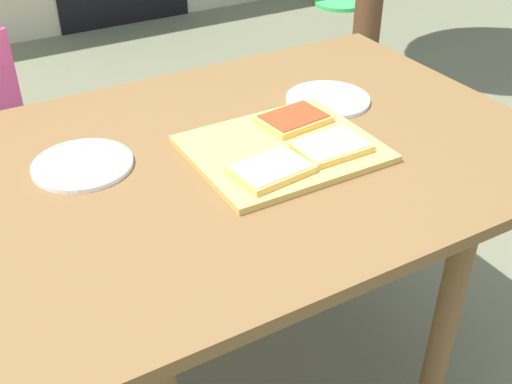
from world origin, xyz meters
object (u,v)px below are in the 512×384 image
(cutting_board, at_px, (282,149))
(pizza_slice_far_right, at_px, (294,119))
(plate_white_left, at_px, (83,165))
(garden_hose_coil, at_px, (340,3))
(pizza_slice_near_left, at_px, (270,170))
(plate_white_right, at_px, (328,99))
(dining_table, at_px, (241,191))
(pizza_slice_near_right, at_px, (331,147))

(cutting_board, height_order, pizza_slice_far_right, pizza_slice_far_right)
(pizza_slice_far_right, height_order, plate_white_left, pizza_slice_far_right)
(garden_hose_coil, bearing_deg, cutting_board, -129.09)
(pizza_slice_near_left, bearing_deg, cutting_board, 45.47)
(plate_white_left, xyz_separation_m, garden_hose_coil, (2.61, 2.59, -0.76))
(plate_white_right, xyz_separation_m, plate_white_left, (-0.61, -0.00, 0.00))
(dining_table, xyz_separation_m, pizza_slice_near_left, (-0.00, -0.13, 0.12))
(cutting_board, relative_size, pizza_slice_near_left, 2.38)
(dining_table, relative_size, cutting_board, 3.47)
(pizza_slice_far_right, distance_m, pizza_slice_near_left, 0.22)
(cutting_board, height_order, garden_hose_coil, cutting_board)
(cutting_board, distance_m, garden_hose_coil, 3.61)
(pizza_slice_near_left, height_order, plate_white_right, pizza_slice_near_left)
(dining_table, relative_size, pizza_slice_near_right, 8.85)
(pizza_slice_far_right, bearing_deg, plate_white_left, 170.90)
(plate_white_left, bearing_deg, cutting_board, -21.51)
(cutting_board, height_order, pizza_slice_near_right, pizza_slice_near_right)
(cutting_board, xyz_separation_m, pizza_slice_near_left, (-0.08, -0.08, 0.02))
(pizza_slice_near_left, height_order, garden_hose_coil, pizza_slice_near_left)
(pizza_slice_near_right, bearing_deg, garden_hose_coil, 52.56)
(dining_table, distance_m, pizza_slice_near_right, 0.23)
(dining_table, xyz_separation_m, pizza_slice_near_right, (0.15, -0.11, 0.12))
(pizza_slice_near_right, height_order, pizza_slice_near_left, same)
(pizza_slice_near_right, bearing_deg, pizza_slice_near_left, -174.69)
(dining_table, distance_m, plate_white_right, 0.34)
(pizza_slice_near_right, bearing_deg, plate_white_left, 154.75)
(dining_table, height_order, pizza_slice_near_left, pizza_slice_near_left)
(plate_white_right, height_order, plate_white_left, same)
(plate_white_right, distance_m, plate_white_left, 0.61)
(pizza_slice_near_left, distance_m, plate_white_right, 0.39)
(pizza_slice_near_right, height_order, garden_hose_coil, pizza_slice_near_right)
(plate_white_right, bearing_deg, pizza_slice_far_right, -152.99)
(pizza_slice_near_right, distance_m, plate_white_left, 0.51)
(cutting_board, xyz_separation_m, pizza_slice_near_right, (0.08, -0.07, 0.02))
(cutting_board, relative_size, plate_white_left, 1.87)
(dining_table, xyz_separation_m, garden_hose_coil, (2.30, 2.69, -0.66))
(dining_table, relative_size, plate_white_right, 6.50)
(pizza_slice_near_left, bearing_deg, plate_white_right, 37.44)
(plate_white_left, bearing_deg, pizza_slice_far_right, -9.10)
(pizza_slice_near_right, height_order, plate_white_left, pizza_slice_near_right)
(dining_table, bearing_deg, cutting_board, -30.25)
(cutting_board, bearing_deg, pizza_slice_near_left, -134.53)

